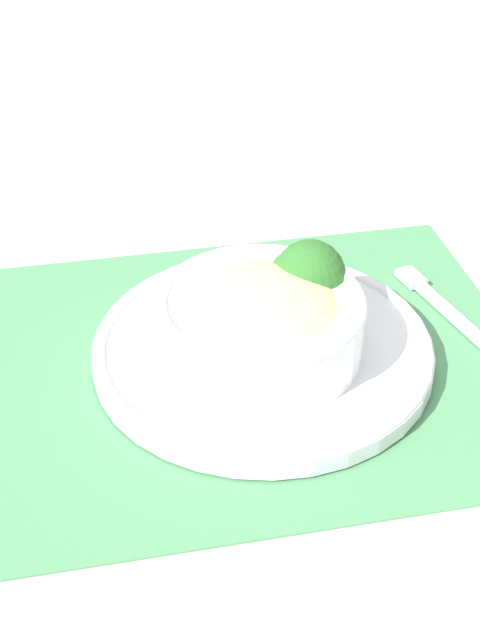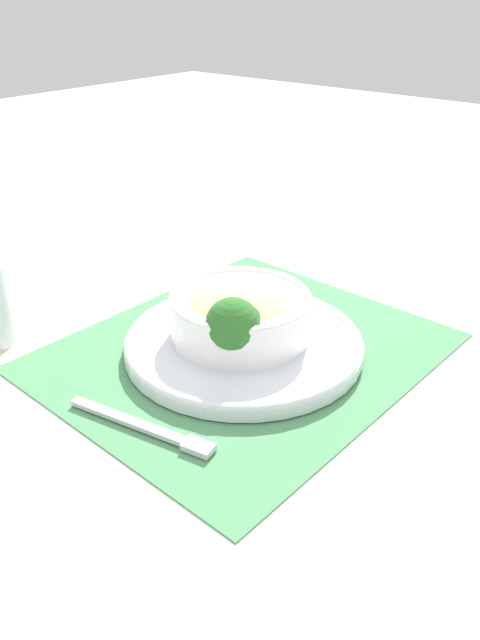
% 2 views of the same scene
% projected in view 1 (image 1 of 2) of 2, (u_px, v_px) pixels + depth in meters
% --- Properties ---
extents(ground_plane, '(4.00, 4.00, 0.00)m').
position_uv_depth(ground_plane, '(262.00, 361.00, 0.81)').
color(ground_plane, beige).
extents(placemat, '(0.49, 0.42, 0.00)m').
position_uv_depth(placemat, '(262.00, 359.00, 0.81)').
color(placemat, '#4C8C59').
rests_on(placemat, ground_plane).
extents(plate, '(0.31, 0.31, 0.02)m').
position_uv_depth(plate, '(263.00, 348.00, 0.80)').
color(plate, silver).
rests_on(plate, placemat).
extents(bowl, '(0.18, 0.18, 0.07)m').
position_uv_depth(bowl, '(260.00, 320.00, 0.77)').
color(bowl, white).
rests_on(bowl, plate).
extents(broccoli_floret, '(0.07, 0.07, 0.08)m').
position_uv_depth(broccoli_floret, '(309.00, 277.00, 0.80)').
color(broccoli_floret, '#84AD5B').
rests_on(broccoli_floret, plate).
extents(carrot_slice_near, '(0.04, 0.04, 0.01)m').
position_uv_depth(carrot_slice_near, '(207.00, 329.00, 0.81)').
color(carrot_slice_near, orange).
rests_on(carrot_slice_near, plate).
extents(carrot_slice_middle, '(0.04, 0.04, 0.01)m').
position_uv_depth(carrot_slice_middle, '(203.00, 340.00, 0.80)').
color(carrot_slice_middle, orange).
rests_on(carrot_slice_middle, plate).
extents(fork, '(0.05, 0.18, 0.01)m').
position_uv_depth(fork, '(443.00, 306.00, 0.87)').
color(fork, silver).
rests_on(fork, placemat).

